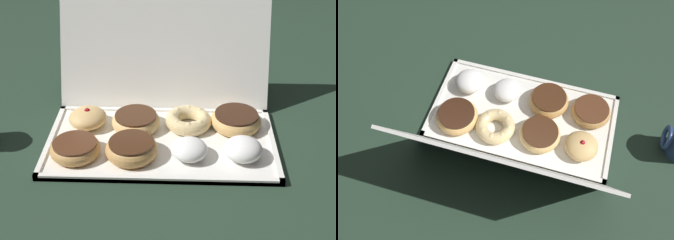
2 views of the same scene
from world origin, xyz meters
TOP-DOWN VIEW (x-y plane):
  - ground_plane at (0.00, 0.00)m, footprint 3.00×3.00m
  - donut_box at (0.00, 0.00)m, footprint 0.53×0.29m
  - box_lid_open at (0.00, 0.20)m, footprint 0.53×0.12m
  - chocolate_frosted_donut_0 at (-0.19, -0.06)m, footprint 0.11×0.11m
  - chocolate_frosted_donut_1 at (-0.06, -0.06)m, footprint 0.12×0.12m
  - powdered_filled_donut_2 at (0.07, -0.06)m, footprint 0.08×0.08m
  - powdered_filled_donut_3 at (0.18, -0.06)m, footprint 0.09×0.09m
  - jelly_filled_donut_4 at (-0.18, 0.06)m, footprint 0.09×0.09m
  - chocolate_frosted_donut_5 at (-0.06, 0.06)m, footprint 0.12×0.12m
  - cruller_donut_6 at (0.06, 0.07)m, footprint 0.11×0.11m
  - chocolate_frosted_donut_7 at (0.18, 0.07)m, footprint 0.12×0.12m

SIDE VIEW (x-z plane):
  - ground_plane at x=0.00m, z-range 0.00..0.00m
  - donut_box at x=0.00m, z-range 0.00..0.01m
  - cruller_donut_6 at x=0.06m, z-range 0.01..0.05m
  - chocolate_frosted_donut_0 at x=-0.19m, z-range 0.01..0.05m
  - chocolate_frosted_donut_5 at x=-0.06m, z-range 0.01..0.05m
  - chocolate_frosted_donut_7 at x=0.18m, z-range 0.01..0.05m
  - chocolate_frosted_donut_1 at x=-0.06m, z-range 0.01..0.05m
  - powdered_filled_donut_2 at x=0.07m, z-range 0.01..0.05m
  - jelly_filled_donut_4 at x=-0.18m, z-range 0.01..0.06m
  - powdered_filled_donut_3 at x=0.18m, z-range 0.01..0.06m
  - box_lid_open at x=0.00m, z-range 0.00..0.27m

